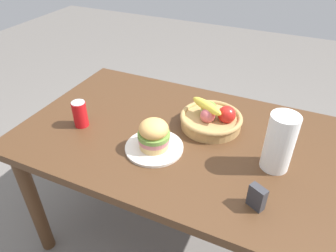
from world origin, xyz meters
The scene contains 8 objects.
ground_plane centered at (0.00, 0.00, 0.00)m, with size 8.00×8.00×0.00m, color slate.
dining_table centered at (0.00, 0.00, 0.65)m, with size 1.40×0.90×0.75m.
plate centered at (-0.03, -0.14, 0.76)m, with size 0.25×0.25×0.01m, color silver.
sandwich centered at (-0.03, -0.14, 0.83)m, with size 0.14×0.14×0.13m.
soda_can centered at (-0.42, -0.13, 0.81)m, with size 0.07×0.07×0.13m.
fruit_basket centered at (0.14, 0.12, 0.79)m, with size 0.29×0.29×0.14m.
paper_towel_roll centered at (0.45, -0.04, 0.87)m, with size 0.11×0.11×0.24m, color white.
napkin_holder centered at (0.42, -0.28, 0.80)m, with size 0.06×0.03×0.09m, color #333338.
Camera 1 is at (0.45, -1.05, 1.59)m, focal length 32.95 mm.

